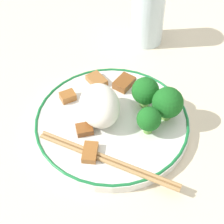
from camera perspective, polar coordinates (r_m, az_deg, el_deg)
The scene contains 14 objects.
ground_plane at distance 0.65m, azimuth 0.00°, elevation -2.13°, with size 3.00×3.00×0.00m, color beige.
plate at distance 0.64m, azimuth 0.00°, elevation -1.56°, with size 0.27×0.27×0.02m.
rice_mound at distance 0.62m, azimuth -1.89°, elevation 1.01°, with size 0.09×0.07×0.06m.
broccoli_back_left at distance 0.60m, azimuth 5.64°, elevation -1.14°, with size 0.04×0.04×0.05m.
broccoli_back_center at distance 0.62m, azimuth 8.47°, elevation 1.37°, with size 0.05×0.05×0.06m.
broccoli_back_right at distance 0.64m, azimuth 5.11°, elevation 3.17°, with size 0.05×0.05×0.06m.
meat_near_front at distance 0.67m, azimuth -6.75°, elevation 2.39°, with size 0.03×0.03×0.01m.
meat_near_left at distance 0.62m, azimuth -4.22°, elevation -2.64°, with size 0.02×0.03×0.01m.
meat_near_right at distance 0.70m, azimuth -2.35°, elevation 4.87°, with size 0.05×0.04×0.01m.
meat_near_back at distance 0.65m, azimuth -0.41°, elevation 1.08°, with size 0.03×0.03×0.01m.
meat_on_rice_edge at distance 0.69m, azimuth 1.86°, elevation 4.48°, with size 0.05×0.05×0.01m.
meat_mid_left at distance 0.59m, azimuth -3.36°, elevation -6.15°, with size 0.04×0.03×0.01m.
chopsticks at distance 0.58m, azimuth -0.69°, elevation -7.28°, with size 0.15×0.20×0.01m.
drinking_glass at distance 0.80m, azimuth 5.48°, elevation 14.29°, with size 0.07×0.07×0.12m.
Camera 1 is at (-0.41, 0.08, 0.50)m, focal length 60.00 mm.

